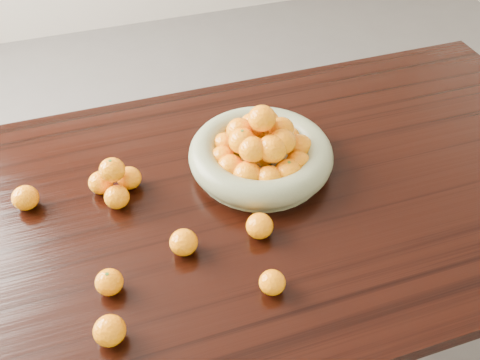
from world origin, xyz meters
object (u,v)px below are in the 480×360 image
object	(u,v)px
dining_table	(239,222)
fruit_bowl	(261,152)
orange_pyramid	(115,182)
loose_orange_0	(109,282)

from	to	relation	value
dining_table	fruit_bowl	size ratio (longest dim) A/B	5.36
dining_table	orange_pyramid	distance (m)	0.33
dining_table	loose_orange_0	xyz separation A→B (m)	(-0.34, -0.17, 0.12)
dining_table	loose_orange_0	distance (m)	0.40
dining_table	fruit_bowl	world-z (taller)	fruit_bowl
orange_pyramid	loose_orange_0	distance (m)	0.29
dining_table	fruit_bowl	xyz separation A→B (m)	(0.09, 0.09, 0.14)
dining_table	orange_pyramid	xyz separation A→B (m)	(-0.28, 0.11, 0.13)
orange_pyramid	fruit_bowl	bearing A→B (deg)	-2.69
orange_pyramid	dining_table	bearing A→B (deg)	-21.04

